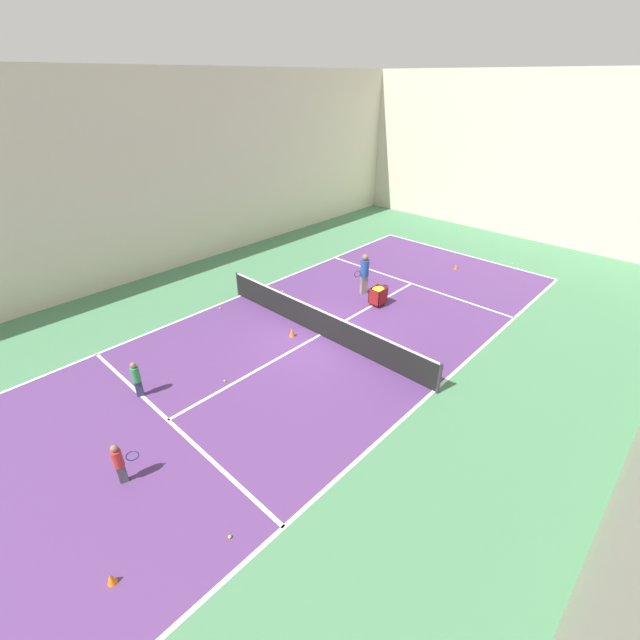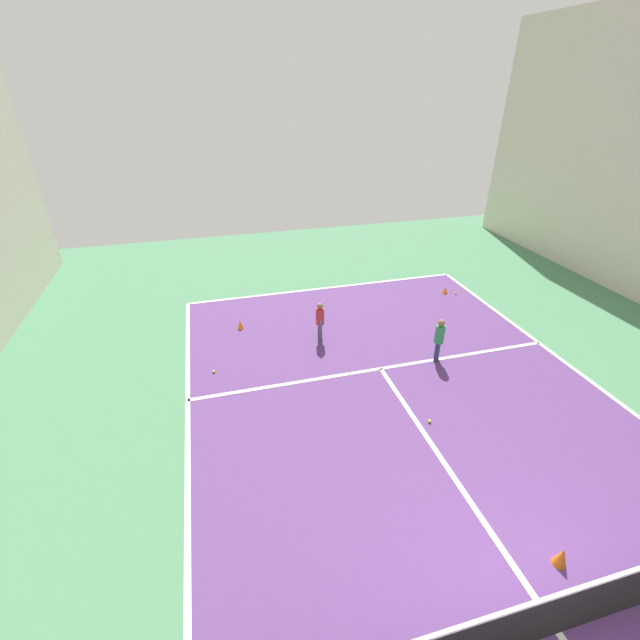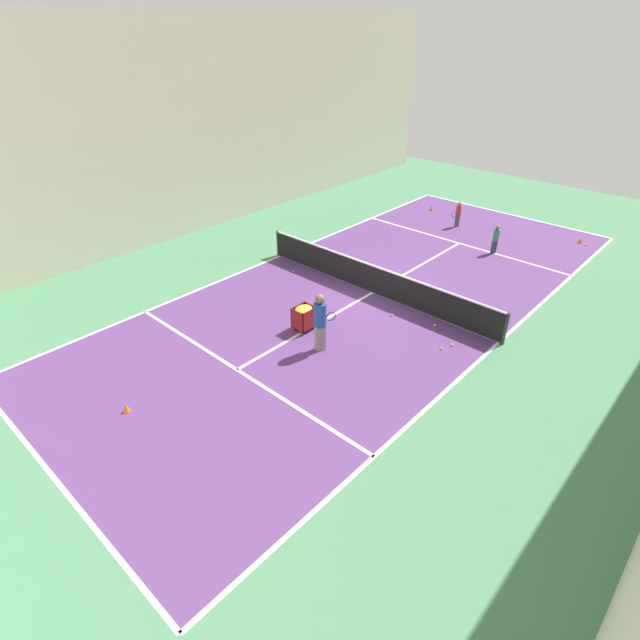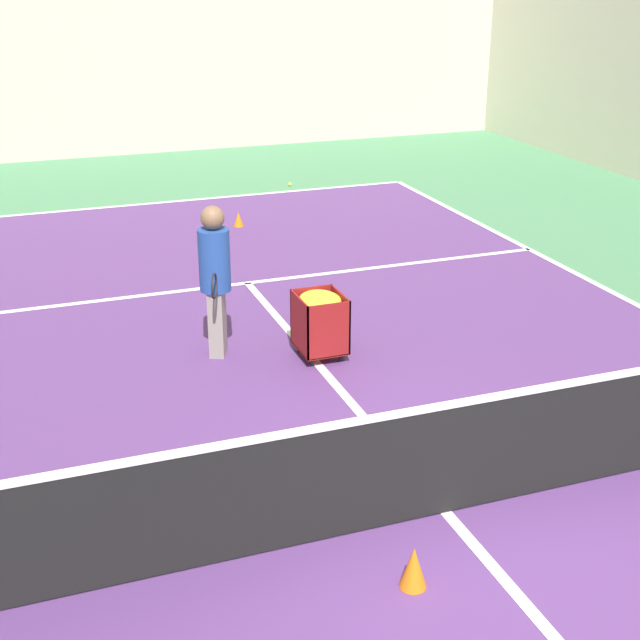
% 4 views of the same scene
% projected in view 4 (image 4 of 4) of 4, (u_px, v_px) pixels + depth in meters
% --- Properties ---
extents(ground_plane, '(34.81, 34.81, 0.00)m').
position_uv_depth(ground_plane, '(446.00, 513.00, 7.24)').
color(ground_plane, '#477F56').
extents(court_playing_area, '(9.08, 21.50, 0.00)m').
position_uv_depth(court_playing_area, '(446.00, 512.00, 7.24)').
color(court_playing_area, '#563370').
rests_on(court_playing_area, ground).
extents(line_baseline_far, '(9.08, 0.10, 0.00)m').
position_uv_depth(line_baseline_far, '(177.00, 201.00, 16.60)').
color(line_baseline_far, white).
rests_on(line_baseline_far, ground).
extents(line_service_far, '(9.08, 0.10, 0.00)m').
position_uv_depth(line_service_far, '(248.00, 283.00, 12.39)').
color(line_service_far, white).
rests_on(line_service_far, ground).
extents(line_centre_service, '(0.10, 11.83, 0.00)m').
position_uv_depth(line_centre_service, '(446.00, 512.00, 7.24)').
color(line_centre_service, white).
rests_on(line_centre_service, ground).
extents(tennis_net, '(9.38, 0.10, 1.01)m').
position_uv_depth(tennis_net, '(449.00, 457.00, 7.05)').
color(tennis_net, '#2D2D33').
rests_on(tennis_net, ground).
extents(coach_at_net, '(0.46, 0.71, 1.74)m').
position_uv_depth(coach_at_net, '(215.00, 272.00, 9.78)').
color(coach_at_net, gray).
rests_on(coach_at_net, ground).
extents(ball_cart, '(0.50, 0.59, 0.76)m').
position_uv_depth(ball_cart, '(320.00, 313.00, 9.90)').
color(ball_cart, maroon).
rests_on(ball_cart, ground).
extents(training_cone_0, '(0.17, 0.17, 0.25)m').
position_uv_depth(training_cone_0, '(238.00, 219.00, 14.99)').
color(training_cone_0, orange).
rests_on(training_cone_0, ground).
extents(training_cone_1, '(0.20, 0.20, 0.33)m').
position_uv_depth(training_cone_1, '(414.00, 567.00, 6.33)').
color(training_cone_1, orange).
rests_on(training_cone_1, ground).
extents(tennis_ball_0, '(0.07, 0.07, 0.07)m').
position_uv_depth(tennis_ball_0, '(252.00, 488.00, 7.51)').
color(tennis_ball_0, yellow).
rests_on(tennis_ball_0, ground).
extents(tennis_ball_5, '(0.07, 0.07, 0.07)m').
position_uv_depth(tennis_ball_5, '(99.00, 546.00, 6.77)').
color(tennis_ball_5, yellow).
rests_on(tennis_ball_5, ground).
extents(tennis_ball_9, '(0.07, 0.07, 0.07)m').
position_uv_depth(tennis_ball_9, '(290.00, 184.00, 17.72)').
color(tennis_ball_9, yellow).
rests_on(tennis_ball_9, ground).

